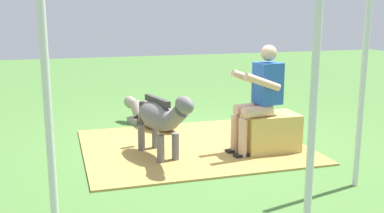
{
  "coord_description": "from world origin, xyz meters",
  "views": [
    {
      "loc": [
        1.87,
        5.76,
        1.82
      ],
      "look_at": [
        0.16,
        0.06,
        0.55
      ],
      "focal_mm": 42.96,
      "sensor_mm": 36.0,
      "label": 1
    }
  ],
  "objects_px": {
    "hay_bale": "(269,133)",
    "person_seated": "(259,94)",
    "tent_pole_right": "(47,90)",
    "pony_standing": "(161,117)",
    "tent_pole_mid": "(314,88)",
    "pony_lying": "(154,117)",
    "tent_pole_left": "(364,67)",
    "soda_bottle": "(298,130)"
  },
  "relations": [
    {
      "from": "hay_bale",
      "to": "person_seated",
      "type": "height_order",
      "value": "person_seated"
    },
    {
      "from": "hay_bale",
      "to": "tent_pole_right",
      "type": "xyz_separation_m",
      "value": [
        2.67,
        1.79,
        1.0
      ]
    },
    {
      "from": "hay_bale",
      "to": "pony_standing",
      "type": "relative_size",
      "value": 0.53
    },
    {
      "from": "pony_standing",
      "to": "tent_pole_mid",
      "type": "distance_m",
      "value": 2.6
    },
    {
      "from": "pony_lying",
      "to": "hay_bale",
      "type": "bearing_deg",
      "value": 127.13
    },
    {
      "from": "tent_pole_left",
      "to": "tent_pole_mid",
      "type": "xyz_separation_m",
      "value": [
        1.15,
        0.97,
        0.0
      ]
    },
    {
      "from": "pony_lying",
      "to": "soda_bottle",
      "type": "relative_size",
      "value": 5.31
    },
    {
      "from": "person_seated",
      "to": "tent_pole_left",
      "type": "bearing_deg",
      "value": 111.68
    },
    {
      "from": "soda_bottle",
      "to": "tent_pole_right",
      "type": "xyz_separation_m",
      "value": [
        3.33,
        2.24,
        1.13
      ]
    },
    {
      "from": "soda_bottle",
      "to": "tent_pole_left",
      "type": "xyz_separation_m",
      "value": [
        0.31,
        1.76,
        1.13
      ]
    },
    {
      "from": "person_seated",
      "to": "soda_bottle",
      "type": "xyz_separation_m",
      "value": [
        -0.83,
        -0.46,
        -0.65
      ]
    },
    {
      "from": "pony_lying",
      "to": "tent_pole_right",
      "type": "distance_m",
      "value": 3.82
    },
    {
      "from": "person_seated",
      "to": "soda_bottle",
      "type": "relative_size",
      "value": 5.54
    },
    {
      "from": "person_seated",
      "to": "tent_pole_mid",
      "type": "bearing_deg",
      "value": 74.43
    },
    {
      "from": "hay_bale",
      "to": "tent_pole_left",
      "type": "height_order",
      "value": "tent_pole_left"
    },
    {
      "from": "person_seated",
      "to": "pony_standing",
      "type": "distance_m",
      "value": 1.27
    },
    {
      "from": "hay_bale",
      "to": "pony_lying",
      "type": "height_order",
      "value": "hay_bale"
    },
    {
      "from": "tent_pole_right",
      "to": "soda_bottle",
      "type": "bearing_deg",
      "value": -146.1
    },
    {
      "from": "pony_lying",
      "to": "person_seated",
      "type": "bearing_deg",
      "value": 122.83
    },
    {
      "from": "hay_bale",
      "to": "tent_pole_right",
      "type": "height_order",
      "value": "tent_pole_right"
    },
    {
      "from": "hay_bale",
      "to": "tent_pole_left",
      "type": "distance_m",
      "value": 1.69
    },
    {
      "from": "pony_lying",
      "to": "tent_pole_right",
      "type": "height_order",
      "value": "tent_pole_right"
    },
    {
      "from": "hay_bale",
      "to": "tent_pole_right",
      "type": "bearing_deg",
      "value": 33.92
    },
    {
      "from": "person_seated",
      "to": "pony_lying",
      "type": "height_order",
      "value": "person_seated"
    },
    {
      "from": "person_seated",
      "to": "tent_pole_left",
      "type": "height_order",
      "value": "tent_pole_left"
    },
    {
      "from": "tent_pole_left",
      "to": "tent_pole_right",
      "type": "distance_m",
      "value": 3.06
    },
    {
      "from": "pony_lying",
      "to": "tent_pole_mid",
      "type": "xyz_separation_m",
      "value": [
        -0.39,
        3.85,
        1.06
      ]
    },
    {
      "from": "pony_lying",
      "to": "soda_bottle",
      "type": "xyz_separation_m",
      "value": [
        -1.85,
        1.12,
        -0.07
      ]
    },
    {
      "from": "pony_standing",
      "to": "pony_lying",
      "type": "relative_size",
      "value": 1.0
    },
    {
      "from": "hay_bale",
      "to": "soda_bottle",
      "type": "height_order",
      "value": "hay_bale"
    },
    {
      "from": "pony_lying",
      "to": "pony_standing",
      "type": "bearing_deg",
      "value": 81.34
    },
    {
      "from": "hay_bale",
      "to": "person_seated",
      "type": "distance_m",
      "value": 0.54
    },
    {
      "from": "pony_lying",
      "to": "soda_bottle",
      "type": "bearing_deg",
      "value": 148.77
    },
    {
      "from": "tent_pole_mid",
      "to": "tent_pole_right",
      "type": "bearing_deg",
      "value": -14.86
    },
    {
      "from": "hay_bale",
      "to": "tent_pole_mid",
      "type": "distance_m",
      "value": 2.62
    },
    {
      "from": "pony_lying",
      "to": "tent_pole_right",
      "type": "relative_size",
      "value": 0.53
    },
    {
      "from": "person_seated",
      "to": "tent_pole_right",
      "type": "height_order",
      "value": "tent_pole_right"
    },
    {
      "from": "person_seated",
      "to": "soda_bottle",
      "type": "bearing_deg",
      "value": -151.03
    },
    {
      "from": "pony_lying",
      "to": "tent_pole_mid",
      "type": "relative_size",
      "value": 0.53
    },
    {
      "from": "pony_standing",
      "to": "pony_lying",
      "type": "height_order",
      "value": "pony_standing"
    },
    {
      "from": "hay_bale",
      "to": "pony_lying",
      "type": "bearing_deg",
      "value": -52.87
    },
    {
      "from": "pony_lying",
      "to": "soda_bottle",
      "type": "distance_m",
      "value": 2.16
    }
  ]
}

